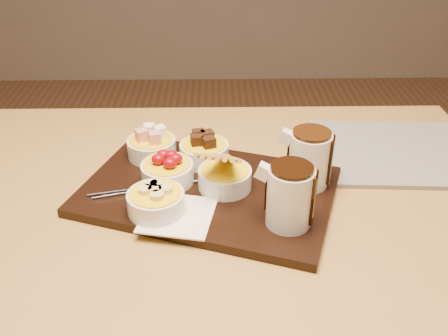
{
  "coord_description": "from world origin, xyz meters",
  "views": [
    {
      "loc": [
        0.02,
        -0.78,
        1.29
      ],
      "look_at": [
        0.03,
        0.0,
        0.81
      ],
      "focal_mm": 40.0,
      "sensor_mm": 36.0,
      "label": 1
    }
  ],
  "objects_px": {
    "bowl_strawberries": "(167,173)",
    "newspaper": "(396,152)",
    "pitcher_milk_chocolate": "(309,160)",
    "pitcher_dark_chocolate": "(290,197)",
    "dining_table": "(208,237)",
    "serving_board": "(208,191)"
  },
  "relations": [
    {
      "from": "bowl_strawberries",
      "to": "newspaper",
      "type": "xyz_separation_m",
      "value": [
        0.48,
        0.13,
        -0.03
      ]
    },
    {
      "from": "pitcher_milk_chocolate",
      "to": "newspaper",
      "type": "height_order",
      "value": "pitcher_milk_chocolate"
    },
    {
      "from": "bowl_strawberries",
      "to": "pitcher_dark_chocolate",
      "type": "bearing_deg",
      "value": -31.78
    },
    {
      "from": "dining_table",
      "to": "pitcher_dark_chocolate",
      "type": "relative_size",
      "value": 11.4
    },
    {
      "from": "serving_board",
      "to": "pitcher_milk_chocolate",
      "type": "height_order",
      "value": "pitcher_milk_chocolate"
    },
    {
      "from": "serving_board",
      "to": "bowl_strawberries",
      "type": "xyz_separation_m",
      "value": [
        -0.08,
        0.02,
        0.03
      ]
    },
    {
      "from": "pitcher_dark_chocolate",
      "to": "newspaper",
      "type": "distance_m",
      "value": 0.38
    },
    {
      "from": "pitcher_milk_chocolate",
      "to": "bowl_strawberries",
      "type": "bearing_deg",
      "value": -163.61
    },
    {
      "from": "serving_board",
      "to": "newspaper",
      "type": "height_order",
      "value": "serving_board"
    },
    {
      "from": "bowl_strawberries",
      "to": "pitcher_milk_chocolate",
      "type": "bearing_deg",
      "value": -2.74
    },
    {
      "from": "newspaper",
      "to": "pitcher_dark_chocolate",
      "type": "bearing_deg",
      "value": -132.89
    },
    {
      "from": "bowl_strawberries",
      "to": "dining_table",
      "type": "bearing_deg",
      "value": -18.57
    },
    {
      "from": "pitcher_dark_chocolate",
      "to": "pitcher_milk_chocolate",
      "type": "height_order",
      "value": "same"
    },
    {
      "from": "serving_board",
      "to": "newspaper",
      "type": "xyz_separation_m",
      "value": [
        0.4,
        0.15,
        -0.0
      ]
    },
    {
      "from": "pitcher_dark_chocolate",
      "to": "pitcher_milk_chocolate",
      "type": "xyz_separation_m",
      "value": [
        0.05,
        0.12,
        0.0
      ]
    },
    {
      "from": "dining_table",
      "to": "pitcher_milk_chocolate",
      "type": "relative_size",
      "value": 11.4
    },
    {
      "from": "dining_table",
      "to": "pitcher_milk_chocolate",
      "type": "height_order",
      "value": "pitcher_milk_chocolate"
    },
    {
      "from": "dining_table",
      "to": "pitcher_dark_chocolate",
      "type": "xyz_separation_m",
      "value": [
        0.14,
        -0.11,
        0.17
      ]
    },
    {
      "from": "dining_table",
      "to": "serving_board",
      "type": "xyz_separation_m",
      "value": [
        0.0,
        0.0,
        0.11
      ]
    },
    {
      "from": "serving_board",
      "to": "bowl_strawberries",
      "type": "distance_m",
      "value": 0.08
    },
    {
      "from": "bowl_strawberries",
      "to": "newspaper",
      "type": "relative_size",
      "value": 0.29
    },
    {
      "from": "serving_board",
      "to": "pitcher_dark_chocolate",
      "type": "xyz_separation_m",
      "value": [
        0.14,
        -0.11,
        0.06
      ]
    }
  ]
}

